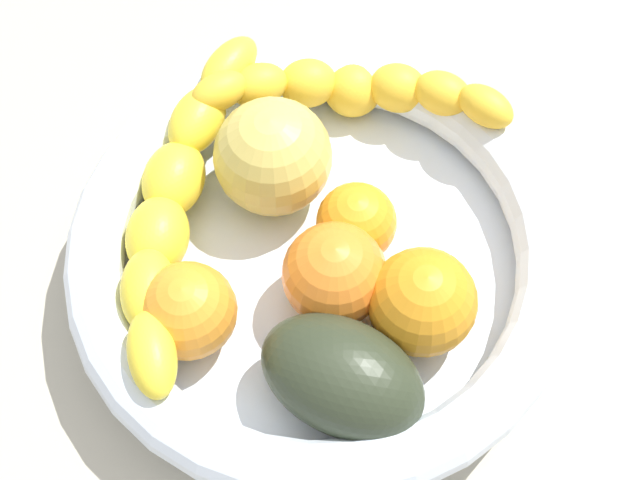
% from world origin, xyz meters
% --- Properties ---
extents(kitchen_counter, '(1.20, 1.20, 0.03)m').
position_xyz_m(kitchen_counter, '(0.00, 0.00, 0.01)').
color(kitchen_counter, '#B0A791').
rests_on(kitchen_counter, ground).
extents(fruit_bowl, '(0.31, 0.31, 0.06)m').
position_xyz_m(fruit_bowl, '(0.00, 0.00, 0.06)').
color(fruit_bowl, white).
rests_on(fruit_bowl, kitchen_counter).
extents(banana_draped_left, '(0.11, 0.20, 0.06)m').
position_xyz_m(banana_draped_left, '(0.10, -0.06, 0.08)').
color(banana_draped_left, yellow).
rests_on(banana_draped_left, fruit_bowl).
extents(banana_draped_right, '(0.23, 0.14, 0.05)m').
position_xyz_m(banana_draped_right, '(0.05, 0.08, 0.08)').
color(banana_draped_right, yellow).
rests_on(banana_draped_right, fruit_bowl).
extents(orange_front, '(0.06, 0.06, 0.06)m').
position_xyz_m(orange_front, '(-0.03, -0.00, 0.09)').
color(orange_front, orange).
rests_on(orange_front, fruit_bowl).
extents(orange_mid_left, '(0.06, 0.06, 0.06)m').
position_xyz_m(orange_mid_left, '(-0.06, -0.04, 0.09)').
color(orange_mid_left, orange).
rests_on(orange_mid_left, fruit_bowl).
extents(orange_mid_right, '(0.06, 0.06, 0.06)m').
position_xyz_m(orange_mid_right, '(-0.02, 0.09, 0.08)').
color(orange_mid_right, orange).
rests_on(orange_mid_right, fruit_bowl).
extents(orange_rear, '(0.05, 0.05, 0.05)m').
position_xyz_m(orange_rear, '(0.01, -0.03, 0.08)').
color(orange_rear, orange).
rests_on(orange_rear, fruit_bowl).
extents(avocado_dark, '(0.12, 0.11, 0.06)m').
position_xyz_m(avocado_dark, '(-0.09, 0.02, 0.08)').
color(avocado_dark, '#2D3523').
rests_on(avocado_dark, fruit_bowl).
extents(apple_yellow, '(0.07, 0.07, 0.07)m').
position_xyz_m(apple_yellow, '(0.06, 0.01, 0.09)').
color(apple_yellow, '#D8BF57').
rests_on(apple_yellow, fruit_bowl).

